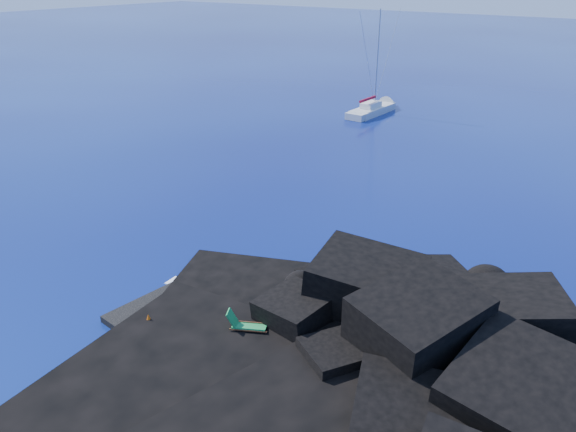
% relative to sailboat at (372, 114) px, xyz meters
% --- Properties ---
extents(ground, '(400.00, 400.00, 0.00)m').
position_rel_sailboat_xyz_m(ground, '(9.20, -43.32, 0.00)').
color(ground, '#04053F').
rests_on(ground, ground).
extents(headland, '(24.00, 24.00, 3.60)m').
position_rel_sailboat_xyz_m(headland, '(22.20, -40.32, 0.00)').
color(headland, black).
rests_on(headland, ground).
extents(beach, '(9.08, 6.86, 0.70)m').
position_rel_sailboat_xyz_m(beach, '(13.70, -42.82, 0.00)').
color(beach, black).
rests_on(beach, ground).
extents(surf_foam, '(10.00, 8.00, 0.06)m').
position_rel_sailboat_xyz_m(surf_foam, '(14.20, -38.32, 0.00)').
color(surf_foam, white).
rests_on(surf_foam, ground).
extents(sailboat, '(2.61, 11.18, 11.66)m').
position_rel_sailboat_xyz_m(sailboat, '(0.00, 0.00, 0.00)').
color(sailboat, silver).
rests_on(sailboat, ground).
extents(deck_chair, '(1.94, 1.52, 1.23)m').
position_rel_sailboat_xyz_m(deck_chair, '(15.90, -42.24, 0.96)').
color(deck_chair, '#1C823F').
rests_on(deck_chair, beach).
extents(towel, '(2.06, 0.99, 0.05)m').
position_rel_sailboat_xyz_m(towel, '(14.13, -44.00, 0.38)').
color(towel, silver).
rests_on(towel, beach).
extents(sunbather, '(1.60, 0.41, 0.21)m').
position_rel_sailboat_xyz_m(sunbather, '(14.13, -44.00, 0.51)').
color(sunbather, tan).
rests_on(sunbather, towel).
extents(marker_cone, '(0.43, 0.43, 0.56)m').
position_rel_sailboat_xyz_m(marker_cone, '(11.60, -44.43, 0.63)').
color(marker_cone, '#EB5E0C').
rests_on(marker_cone, beach).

